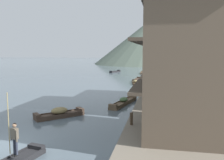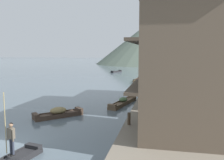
% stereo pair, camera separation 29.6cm
% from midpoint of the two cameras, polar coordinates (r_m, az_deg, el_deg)
% --- Properties ---
extents(riverbank_right, '(18.00, 110.00, 0.73)m').
position_cam_midpoint_polar(riverbank_right, '(42.54, 20.91, -0.46)').
color(riverbank_right, slate).
rests_on(riverbank_right, ground).
extents(boatman_person, '(0.55, 0.34, 3.04)m').
position_cam_midpoint_polar(boatman_person, '(12.62, -22.20, -11.92)').
color(boatman_person, black).
rests_on(boatman_person, boat_foreground_poled).
extents(boat_moored_nearest, '(1.53, 3.96, 0.68)m').
position_cam_midpoint_polar(boat_moored_nearest, '(40.40, 5.96, -0.59)').
color(boat_moored_nearest, brown).
rests_on(boat_moored_nearest, ground).
extents(boat_moored_second, '(3.62, 3.61, 0.82)m').
position_cam_midpoint_polar(boat_moored_second, '(20.45, -12.18, -7.73)').
color(boat_moored_second, '#423328').
rests_on(boat_moored_second, ground).
extents(boat_moored_third, '(1.29, 5.29, 0.47)m').
position_cam_midpoint_polar(boat_moored_third, '(59.66, 7.75, 1.65)').
color(boat_moored_third, brown).
rests_on(boat_moored_third, ground).
extents(boat_moored_far, '(1.28, 4.83, 0.47)m').
position_cam_midpoint_polar(boat_moored_far, '(45.14, 6.25, 0.06)').
color(boat_moored_far, '#423328').
rests_on(boat_moored_far, ground).
extents(boat_midriver_drifting, '(2.41, 3.99, 0.52)m').
position_cam_midpoint_polar(boat_midriver_drifting, '(63.12, 1.16, 2.01)').
color(boat_midriver_drifting, '#232326').
rests_on(boat_midriver_drifting, ground).
extents(boat_midriver_upstream, '(2.15, 5.76, 0.73)m').
position_cam_midpoint_polar(boat_midriver_upstream, '(24.71, 3.00, -5.24)').
color(boat_midriver_upstream, brown).
rests_on(boat_midriver_upstream, ground).
extents(house_waterfront_nearest, '(5.86, 7.10, 8.74)m').
position_cam_midpoint_polar(house_waterfront_nearest, '(14.35, 17.51, 5.15)').
color(house_waterfront_nearest, brown).
rests_on(house_waterfront_nearest, riverbank_right).
extents(house_waterfront_second, '(6.56, 6.65, 8.74)m').
position_cam_midpoint_polar(house_waterfront_second, '(21.47, 16.57, 5.60)').
color(house_waterfront_second, '#7F705B').
rests_on(house_waterfront_second, riverbank_right).
extents(house_waterfront_tall, '(5.65, 6.47, 6.14)m').
position_cam_midpoint_polar(house_waterfront_tall, '(27.65, 14.50, 3.16)').
color(house_waterfront_tall, gray).
rests_on(house_waterfront_tall, riverbank_right).
extents(mooring_post_dock_near, '(0.20, 0.20, 0.78)m').
position_cam_midpoint_polar(mooring_post_dock_near, '(15.52, 4.60, -9.11)').
color(mooring_post_dock_near, '#473828').
rests_on(mooring_post_dock_near, riverbank_right).
extents(mooring_post_dock_mid, '(0.20, 0.20, 0.81)m').
position_cam_midpoint_polar(mooring_post_dock_mid, '(26.80, 7.71, -2.39)').
color(mooring_post_dock_mid, '#473828').
rests_on(mooring_post_dock_mid, riverbank_right).
extents(mooring_post_dock_far, '(0.20, 0.20, 0.89)m').
position_cam_midpoint_polar(mooring_post_dock_far, '(34.79, 8.67, -0.25)').
color(mooring_post_dock_far, '#473828').
rests_on(mooring_post_dock_far, riverbank_right).
extents(hill_far_west, '(54.10, 54.10, 21.15)m').
position_cam_midpoint_polar(hill_far_west, '(109.25, 10.81, 9.33)').
color(hill_far_west, '#5B6B5B').
rests_on(hill_far_west, ground).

